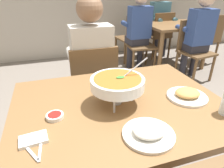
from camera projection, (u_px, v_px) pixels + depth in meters
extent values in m
cube|color=brown|center=(120.00, 106.00, 1.16)|extent=(1.22, 0.93, 0.04)
cylinder|color=brown|center=(35.00, 131.00, 1.53)|extent=(0.07, 0.07, 0.72)
cylinder|color=brown|center=(160.00, 107.00, 1.82)|extent=(0.07, 0.07, 0.72)
cube|color=brown|center=(91.00, 87.00, 2.02)|extent=(0.44, 0.44, 0.03)
cube|color=brown|center=(95.00, 73.00, 1.74)|extent=(0.42, 0.04, 0.45)
cylinder|color=brown|center=(105.00, 95.00, 2.33)|extent=(0.04, 0.04, 0.42)
cylinder|color=brown|center=(72.00, 100.00, 2.23)|extent=(0.04, 0.04, 0.42)
cylinder|color=brown|center=(115.00, 112.00, 2.01)|extent=(0.04, 0.04, 0.42)
cylinder|color=brown|center=(77.00, 119.00, 1.90)|extent=(0.04, 0.04, 0.42)
cylinder|color=#2D2D38|center=(101.00, 102.00, 2.15)|extent=(0.10, 0.10, 0.45)
cylinder|color=#2D2D38|center=(83.00, 105.00, 2.10)|extent=(0.10, 0.10, 0.45)
cube|color=#2D2D38|center=(91.00, 82.00, 1.96)|extent=(0.32, 0.32, 0.12)
cube|color=beige|center=(92.00, 54.00, 1.76)|extent=(0.36, 0.20, 0.50)
sphere|color=#846047|center=(90.00, 9.00, 1.58)|extent=(0.22, 0.22, 0.22)
cylinder|color=beige|center=(103.00, 51.00, 1.99)|extent=(0.08, 0.28, 0.08)
cylinder|color=beige|center=(71.00, 54.00, 1.90)|extent=(0.08, 0.28, 0.08)
cylinder|color=silver|center=(132.00, 94.00, 1.15)|extent=(0.01, 0.01, 0.10)
cylinder|color=silver|center=(106.00, 91.00, 1.18)|extent=(0.01, 0.01, 0.10)
cylinder|color=silver|center=(114.00, 104.00, 1.04)|extent=(0.01, 0.01, 0.10)
torus|color=silver|center=(118.00, 88.00, 1.10)|extent=(0.21, 0.21, 0.01)
cylinder|color=#B2B2B7|center=(117.00, 101.00, 1.14)|extent=(0.05, 0.05, 0.04)
cone|color=orange|center=(117.00, 96.00, 1.12)|extent=(0.02, 0.02, 0.04)
cylinder|color=white|center=(118.00, 83.00, 1.09)|extent=(0.30, 0.30, 0.06)
cylinder|color=#AD6023|center=(118.00, 79.00, 1.07)|extent=(0.26, 0.26, 0.01)
ellipsoid|color=#388433|center=(121.00, 77.00, 1.08)|extent=(0.05, 0.03, 0.01)
cylinder|color=silver|center=(132.00, 70.00, 1.10)|extent=(0.18, 0.01, 0.13)
cylinder|color=white|center=(148.00, 134.00, 0.90)|extent=(0.24, 0.24, 0.01)
ellipsoid|color=white|center=(149.00, 130.00, 0.89)|extent=(0.15, 0.13, 0.04)
cylinder|color=white|center=(187.00, 97.00, 1.20)|extent=(0.24, 0.24, 0.01)
ellipsoid|color=tan|center=(188.00, 93.00, 1.19)|extent=(0.15, 0.13, 0.04)
cylinder|color=white|center=(55.00, 116.00, 1.02)|extent=(0.09, 0.09, 0.02)
cylinder|color=maroon|center=(55.00, 115.00, 1.01)|extent=(0.07, 0.07, 0.01)
cube|color=white|center=(33.00, 139.00, 0.87)|extent=(0.13, 0.09, 0.02)
cube|color=silver|center=(28.00, 149.00, 0.82)|extent=(0.09, 0.16, 0.01)
cube|color=silver|center=(41.00, 147.00, 0.84)|extent=(0.03, 0.17, 0.01)
cube|color=brown|center=(175.00, 25.00, 3.43)|extent=(1.00, 0.80, 0.04)
cylinder|color=brown|center=(160.00, 55.00, 3.19)|extent=(0.07, 0.07, 0.72)
cylinder|color=brown|center=(205.00, 50.00, 3.43)|extent=(0.07, 0.07, 0.72)
cylinder|color=brown|center=(142.00, 44.00, 3.77)|extent=(0.07, 0.07, 0.72)
cylinder|color=brown|center=(182.00, 40.00, 4.00)|extent=(0.07, 0.07, 0.72)
cube|color=brown|center=(141.00, 46.00, 3.36)|extent=(0.48, 0.48, 0.03)
cube|color=brown|center=(138.00, 29.00, 3.42)|extent=(0.42, 0.08, 0.45)
cylinder|color=brown|center=(133.00, 63.00, 3.26)|extent=(0.04, 0.04, 0.42)
cylinder|color=brown|center=(155.00, 61.00, 3.33)|extent=(0.04, 0.04, 0.42)
cylinder|color=brown|center=(127.00, 56.00, 3.59)|extent=(0.04, 0.04, 0.42)
cylinder|color=brown|center=(146.00, 54.00, 3.66)|extent=(0.04, 0.04, 0.42)
cube|color=brown|center=(196.00, 53.00, 3.02)|extent=(0.50, 0.50, 0.03)
cube|color=brown|center=(189.00, 34.00, 3.08)|extent=(0.42, 0.10, 0.45)
cylinder|color=brown|center=(194.00, 73.00, 2.90)|extent=(0.04, 0.04, 0.42)
cylinder|color=brown|center=(212.00, 69.00, 3.05)|extent=(0.04, 0.04, 0.42)
cylinder|color=brown|center=(176.00, 64.00, 3.20)|extent=(0.04, 0.04, 0.42)
cylinder|color=brown|center=(193.00, 61.00, 3.35)|extent=(0.04, 0.04, 0.42)
cube|color=brown|center=(157.00, 36.00, 4.03)|extent=(0.46, 0.46, 0.03)
cube|color=brown|center=(164.00, 25.00, 3.76)|extent=(0.42, 0.06, 0.45)
cylinder|color=brown|center=(159.00, 43.00, 4.35)|extent=(0.04, 0.04, 0.42)
cylinder|color=brown|center=(144.00, 45.00, 4.23)|extent=(0.04, 0.04, 0.42)
cylinder|color=brown|center=(169.00, 48.00, 4.03)|extent=(0.04, 0.04, 0.42)
cylinder|color=brown|center=(153.00, 50.00, 3.91)|extent=(0.04, 0.04, 0.42)
cube|color=brown|center=(203.00, 39.00, 3.77)|extent=(0.47, 0.47, 0.03)
cube|color=brown|center=(213.00, 28.00, 3.48)|extent=(0.42, 0.07, 0.45)
cylinder|color=brown|center=(203.00, 47.00, 4.07)|extent=(0.04, 0.04, 0.42)
cylinder|color=brown|center=(187.00, 49.00, 3.99)|extent=(0.04, 0.04, 0.42)
cylinder|color=brown|center=(216.00, 53.00, 3.74)|extent=(0.04, 0.04, 0.42)
cylinder|color=brown|center=(198.00, 54.00, 3.66)|extent=(0.04, 0.04, 0.42)
cube|color=brown|center=(129.00, 38.00, 3.84)|extent=(0.49, 0.49, 0.03)
cube|color=brown|center=(139.00, 25.00, 3.81)|extent=(0.09, 0.42, 0.45)
cylinder|color=brown|center=(116.00, 48.00, 4.03)|extent=(0.04, 0.04, 0.42)
cylinder|color=brown|center=(125.00, 53.00, 3.72)|extent=(0.04, 0.04, 0.42)
cylinder|color=brown|center=(132.00, 46.00, 4.17)|extent=(0.04, 0.04, 0.42)
cylinder|color=brown|center=(142.00, 51.00, 3.87)|extent=(0.04, 0.04, 0.42)
cylinder|color=#2D2D38|center=(140.00, 55.00, 3.59)|extent=(0.10, 0.10, 0.45)
cylinder|color=#2D2D38|center=(130.00, 56.00, 3.54)|extent=(0.10, 0.10, 0.45)
cube|color=#2D2D38|center=(136.00, 40.00, 3.40)|extent=(0.32, 0.32, 0.12)
cube|color=#334C8C|center=(140.00, 22.00, 3.20)|extent=(0.36, 0.20, 0.50)
cylinder|color=#334C8C|center=(143.00, 23.00, 3.43)|extent=(0.08, 0.28, 0.08)
cylinder|color=#334C8C|center=(126.00, 24.00, 3.34)|extent=(0.08, 0.28, 0.08)
cylinder|color=#2D2D38|center=(194.00, 62.00, 3.25)|extent=(0.10, 0.10, 0.45)
cylinder|color=#2D2D38|center=(183.00, 64.00, 3.20)|extent=(0.10, 0.10, 0.45)
cube|color=#2D2D38|center=(193.00, 47.00, 3.06)|extent=(0.32, 0.32, 0.12)
cube|color=#334C8C|center=(201.00, 27.00, 2.85)|extent=(0.36, 0.20, 0.50)
cylinder|color=#334C8C|center=(200.00, 27.00, 3.09)|extent=(0.08, 0.28, 0.08)
cylinder|color=#334C8C|center=(183.00, 29.00, 3.00)|extent=(0.08, 0.28, 0.08)
cylinder|color=#2D2D38|center=(155.00, 47.00, 4.07)|extent=(0.10, 0.10, 0.45)
cylinder|color=#2D2D38|center=(164.00, 46.00, 4.12)|extent=(0.10, 0.10, 0.45)
cube|color=#2D2D38|center=(160.00, 32.00, 4.00)|extent=(0.32, 0.32, 0.12)
cube|color=teal|center=(160.00, 15.00, 3.93)|extent=(0.36, 0.20, 0.50)
cylinder|color=teal|center=(157.00, 20.00, 3.74)|extent=(0.08, 0.28, 0.08)
cylinder|color=teal|center=(172.00, 19.00, 3.82)|extent=(0.08, 0.28, 0.08)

